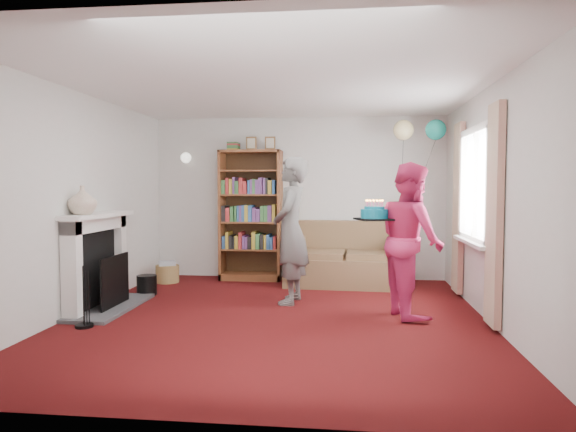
# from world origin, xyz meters

# --- Properties ---
(ground) EXTENTS (5.00, 5.00, 0.00)m
(ground) POSITION_xyz_m (0.00, 0.00, 0.00)
(ground) COLOR #380808
(ground) RESTS_ON ground
(wall_back) EXTENTS (4.50, 0.02, 2.50)m
(wall_back) POSITION_xyz_m (0.00, 2.51, 1.25)
(wall_back) COLOR silver
(wall_back) RESTS_ON ground
(wall_left) EXTENTS (0.02, 5.00, 2.50)m
(wall_left) POSITION_xyz_m (-2.26, 0.00, 1.25)
(wall_left) COLOR silver
(wall_left) RESTS_ON ground
(wall_right) EXTENTS (0.02, 5.00, 2.50)m
(wall_right) POSITION_xyz_m (2.26, 0.00, 1.25)
(wall_right) COLOR silver
(wall_right) RESTS_ON ground
(ceiling) EXTENTS (4.50, 5.00, 0.01)m
(ceiling) POSITION_xyz_m (0.00, 0.00, 2.50)
(ceiling) COLOR white
(ceiling) RESTS_ON wall_back
(fireplace) EXTENTS (0.55, 1.80, 1.12)m
(fireplace) POSITION_xyz_m (-2.09, 0.19, 0.51)
(fireplace) COLOR #3F3F42
(fireplace) RESTS_ON ground
(window_bay) EXTENTS (0.14, 2.02, 2.20)m
(window_bay) POSITION_xyz_m (2.21, 0.60, 1.20)
(window_bay) COLOR white
(window_bay) RESTS_ON ground
(wall_sconce) EXTENTS (0.16, 0.23, 0.16)m
(wall_sconce) POSITION_xyz_m (-1.75, 2.36, 1.88)
(wall_sconce) COLOR gold
(wall_sconce) RESTS_ON ground
(bookcase) EXTENTS (0.94, 0.42, 2.19)m
(bookcase) POSITION_xyz_m (-0.71, 2.30, 0.97)
(bookcase) COLOR #472B14
(bookcase) RESTS_ON ground
(sofa) EXTENTS (1.72, 0.91, 0.91)m
(sofa) POSITION_xyz_m (0.75, 2.07, 0.34)
(sofa) COLOR brown
(sofa) RESTS_ON ground
(wicker_basket) EXTENTS (0.34, 0.34, 0.32)m
(wicker_basket) POSITION_xyz_m (-1.90, 1.87, 0.14)
(wicker_basket) COLOR olive
(wicker_basket) RESTS_ON ground
(person_striped) EXTENTS (0.48, 0.69, 1.79)m
(person_striped) POSITION_xyz_m (0.07, 0.76, 0.90)
(person_striped) COLOR black
(person_striped) RESTS_ON ground
(person_magenta) EXTENTS (0.83, 0.96, 1.70)m
(person_magenta) POSITION_xyz_m (1.46, 0.28, 0.85)
(person_magenta) COLOR #CD295F
(person_magenta) RESTS_ON ground
(birthday_cake) EXTENTS (0.36, 0.36, 0.22)m
(birthday_cake) POSITION_xyz_m (1.05, 0.22, 1.13)
(birthday_cake) COLOR black
(birthday_cake) RESTS_ON ground
(balloons) EXTENTS (0.73, 0.29, 1.69)m
(balloons) POSITION_xyz_m (1.76, 1.91, 2.22)
(balloons) COLOR #3F3F3F
(balloons) RESTS_ON ground
(mantel_vase) EXTENTS (0.36, 0.36, 0.32)m
(mantel_vase) POSITION_xyz_m (-2.12, -0.15, 1.28)
(mantel_vase) COLOR beige
(mantel_vase) RESTS_ON fireplace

